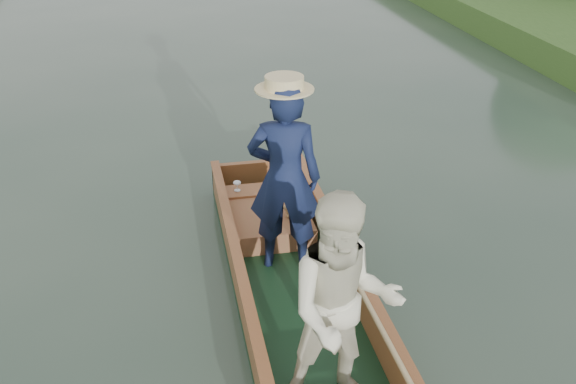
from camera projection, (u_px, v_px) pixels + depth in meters
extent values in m
plane|color=#283D30|center=(301.00, 315.00, 5.78)|extent=(120.00, 120.00, 0.00)
cube|color=#13331B|center=(301.00, 312.00, 5.76)|extent=(1.10, 5.00, 0.08)
cube|color=#96572E|center=(244.00, 301.00, 5.58)|extent=(0.08, 5.00, 0.32)
cube|color=#96572E|center=(357.00, 287.00, 5.76)|extent=(0.08, 5.00, 0.32)
cube|color=#96572E|center=(258.00, 173.00, 7.80)|extent=(1.10, 0.08, 0.32)
cube|color=#96572E|center=(244.00, 284.00, 5.49)|extent=(0.10, 5.00, 0.04)
cube|color=#96572E|center=(358.00, 271.00, 5.67)|extent=(0.10, 5.00, 0.04)
cube|color=#96572E|center=(265.00, 190.00, 7.28)|extent=(0.94, 0.30, 0.05)
imported|color=#131C3E|center=(285.00, 179.00, 5.94)|extent=(0.78, 0.61, 1.88)
cylinder|color=beige|center=(284.00, 85.00, 5.51)|extent=(0.52, 0.52, 0.12)
imported|color=beige|center=(343.00, 308.00, 4.37)|extent=(0.90, 0.73, 1.73)
cube|color=#983131|center=(269.00, 222.00, 6.86)|extent=(0.85, 0.90, 0.22)
sphere|color=tan|center=(293.00, 208.00, 6.72)|extent=(0.17, 0.17, 0.17)
sphere|color=tan|center=(293.00, 198.00, 6.66)|extent=(0.13, 0.13, 0.13)
sphere|color=tan|center=(289.00, 194.00, 6.62)|extent=(0.05, 0.05, 0.05)
sphere|color=tan|center=(297.00, 193.00, 6.64)|extent=(0.05, 0.05, 0.05)
sphere|color=tan|center=(294.00, 201.00, 6.62)|extent=(0.05, 0.05, 0.05)
sphere|color=tan|center=(286.00, 207.00, 6.68)|extent=(0.06, 0.06, 0.06)
sphere|color=tan|center=(300.00, 206.00, 6.71)|extent=(0.06, 0.06, 0.06)
sphere|color=tan|center=(289.00, 216.00, 6.73)|extent=(0.07, 0.07, 0.07)
sphere|color=tan|center=(297.00, 215.00, 6.74)|extent=(0.07, 0.07, 0.07)
cylinder|color=silver|center=(237.00, 190.00, 7.21)|extent=(0.07, 0.07, 0.01)
cylinder|color=silver|center=(237.00, 187.00, 7.20)|extent=(0.01, 0.01, 0.08)
ellipsoid|color=silver|center=(237.00, 183.00, 7.17)|extent=(0.09, 0.09, 0.05)
cylinder|color=tan|center=(356.00, 280.00, 5.48)|extent=(0.04, 4.39, 0.20)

